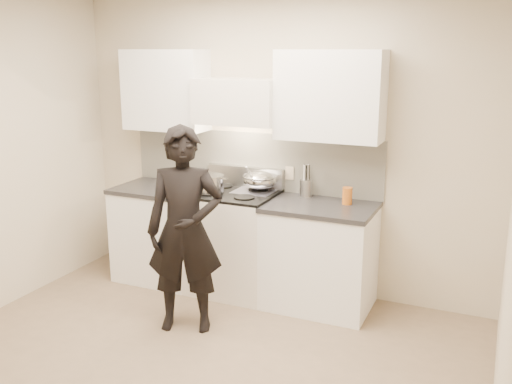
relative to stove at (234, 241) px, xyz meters
The scene contains 11 objects.
ground_plane 1.53m from the stove, 78.12° to the right, with size 4.00×4.00×0.00m, color #826C53.
room_shell 1.56m from the stove, 77.04° to the right, with size 4.04×3.54×2.70m.
stove is the anchor object (origin of this frame).
counter_right 0.83m from the stove, ahead, with size 0.92×0.67×0.92m.
counter_left 0.78m from the stove, behind, with size 0.82×0.67×0.92m.
wok 0.62m from the stove, 35.91° to the left, with size 0.32×0.40×0.26m.
stock_pot 0.59m from the stove, 146.00° to the right, with size 0.33×0.24×0.15m.
utensil_crock 0.84m from the stove, 19.15° to the left, with size 0.11×0.11×0.29m.
spice_jar 0.81m from the stove, 21.48° to the left, with size 0.04×0.04×0.10m.
oil_glass 1.15m from the stove, ahead, with size 0.08×0.08×0.15m.
person 0.89m from the stove, 91.36° to the right, with size 0.60×0.40×1.65m, color black.
Camera 1 is at (1.91, -3.06, 2.21)m, focal length 40.00 mm.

